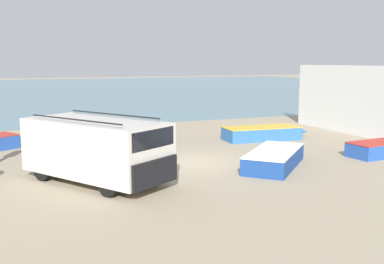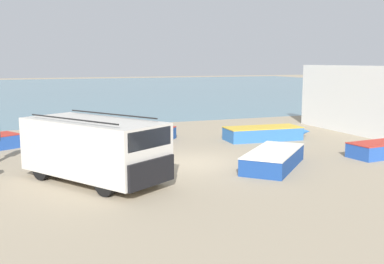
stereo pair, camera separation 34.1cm
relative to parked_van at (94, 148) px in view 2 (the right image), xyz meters
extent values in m
plane|color=gray|center=(4.19, 1.28, -1.17)|extent=(200.00, 200.00, 0.00)
cube|color=slate|center=(4.19, 53.28, -1.17)|extent=(120.00, 80.00, 0.01)
cube|color=beige|center=(-0.02, 0.02, 0.02)|extent=(4.61, 5.53, 1.83)
cube|color=black|center=(1.39, -2.20, -0.48)|extent=(1.77, 1.16, 0.82)
cube|color=#1E232D|center=(1.34, -2.13, 0.56)|extent=(1.67, 1.08, 0.58)
cylinder|color=black|center=(1.66, -0.81, -0.78)|extent=(0.61, 0.79, 0.79)
cylinder|color=black|center=(0.02, -1.84, -0.78)|extent=(0.61, 0.79, 0.79)
cylinder|color=black|center=(-0.05, 1.89, -0.78)|extent=(0.61, 0.79, 0.79)
cylinder|color=black|center=(-1.69, 0.86, -0.78)|extent=(0.61, 0.79, 0.79)
cylinder|color=black|center=(0.71, 0.48, 1.05)|extent=(2.30, 3.60, 0.05)
cylinder|color=black|center=(-0.74, -0.43, 1.05)|extent=(2.30, 3.60, 0.05)
cube|color=navy|center=(6.76, -0.42, -0.86)|extent=(3.86, 3.82, 0.63)
cone|color=navy|center=(8.45, 1.23, -0.86)|extent=(1.02, 1.02, 0.59)
cube|color=silver|center=(6.76, -0.42, -0.61)|extent=(1.15, 1.17, 0.05)
cube|color=silver|center=(6.76, -0.42, -0.53)|extent=(3.90, 3.86, 0.04)
cube|color=#2D66AD|center=(9.47, 5.09, -0.85)|extent=(4.00, 1.81, 0.64)
cone|color=#2D66AD|center=(11.85, 4.92, -0.85)|extent=(0.90, 0.67, 0.61)
cube|color=gold|center=(9.47, 5.09, -0.59)|extent=(0.30, 1.44, 0.05)
cube|color=gold|center=(9.47, 5.09, -0.51)|extent=(4.04, 1.83, 0.04)
cube|color=navy|center=(3.69, 6.26, -0.87)|extent=(3.51, 3.68, 0.60)
cone|color=navy|center=(5.23, 7.96, -0.87)|extent=(0.98, 1.00, 0.57)
cube|color=#B22D23|center=(3.69, 6.26, -0.63)|extent=(1.05, 0.98, 0.05)
cube|color=#B22D23|center=(3.69, 6.26, -0.55)|extent=(3.55, 3.72, 0.04)
cone|color=#234CA3|center=(-2.26, 8.16, -0.86)|extent=(0.93, 0.88, 0.59)
cylinder|color=#5B564C|center=(0.65, 3.96, -0.75)|extent=(0.16, 0.16, 0.85)
cylinder|color=#5B564C|center=(0.77, 3.83, -0.75)|extent=(0.16, 0.16, 0.85)
cylinder|color=#2D6B3D|center=(0.71, 3.90, 0.02)|extent=(0.46, 0.46, 0.67)
sphere|color=tan|center=(0.71, 3.90, 0.47)|extent=(0.23, 0.23, 0.23)
camera|label=1|loc=(-2.61, -14.93, 2.88)|focal=42.00mm
camera|label=2|loc=(-2.30, -15.06, 2.88)|focal=42.00mm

